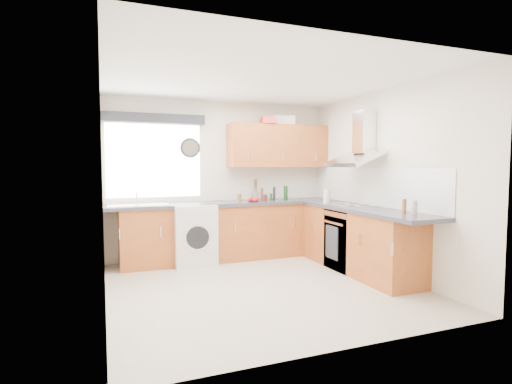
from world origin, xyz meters
name	(u,v)px	position (x,y,z in m)	size (l,w,h in m)	color
ground_plane	(262,286)	(0.00, 0.00, 0.00)	(3.60, 3.60, 0.00)	beige
ceiling	(262,80)	(0.00, 0.00, 2.50)	(3.60, 3.60, 0.02)	white
wall_back	(221,179)	(0.00, 1.80, 1.25)	(3.60, 0.02, 2.50)	silver
wall_front	(348,196)	(0.00, -1.80, 1.25)	(3.60, 0.02, 2.50)	silver
wall_left	(103,188)	(-1.80, 0.00, 1.25)	(0.02, 3.60, 2.50)	silver
wall_right	(384,182)	(1.80, 0.00, 1.25)	(0.02, 3.60, 2.50)	silver
window	(154,161)	(-1.05, 1.79, 1.55)	(1.40, 0.02, 1.10)	silver
window_blind	(154,118)	(-1.05, 1.70, 2.18)	(1.50, 0.18, 0.14)	#222329
splashback	(369,186)	(1.79, 0.30, 1.18)	(0.01, 3.00, 0.54)	white
base_cab_back	(220,232)	(-0.10, 1.51, 0.43)	(3.00, 0.58, 0.86)	#97481F
base_cab_corner	(311,227)	(1.50, 1.50, 0.43)	(0.60, 0.60, 0.86)	#97481F
base_cab_right	(358,241)	(1.51, 0.15, 0.43)	(0.58, 2.10, 0.86)	#97481F
worktop_back	(226,203)	(0.00, 1.50, 0.89)	(3.60, 0.62, 0.05)	#302F38
worktop_right	(365,210)	(1.50, 0.00, 0.89)	(0.62, 2.42, 0.05)	#302F38
sink	(138,202)	(-1.33, 1.50, 0.95)	(0.84, 0.46, 0.10)	silver
oven	(351,239)	(1.50, 0.30, 0.42)	(0.56, 0.58, 0.85)	black
hob_plate	(352,205)	(1.50, 0.30, 0.92)	(0.52, 0.52, 0.01)	silver
extractor_hood	(359,145)	(1.60, 0.30, 1.77)	(0.52, 0.78, 0.66)	silver
upper_cabinets	(278,146)	(0.95, 1.62, 1.80)	(1.70, 0.35, 0.70)	#97481F
washing_machine	(193,234)	(-0.55, 1.40, 0.45)	(0.62, 0.59, 0.90)	silver
wall_clock	(190,148)	(-0.50, 1.76, 1.75)	(0.31, 0.31, 0.04)	#222329
casserole	(283,121)	(1.07, 1.72, 2.23)	(0.37, 0.27, 0.15)	silver
storage_box	(268,120)	(0.72, 1.52, 2.20)	(0.23, 0.19, 0.11)	#CA3E2E
utensil_pot	(256,195)	(0.57, 1.70, 0.98)	(0.10, 0.10, 0.14)	gray
kitchen_roll	(327,196)	(1.35, 0.74, 1.02)	(0.10, 0.10, 0.21)	silver
tomato_cluster	(253,200)	(0.38, 1.30, 0.94)	(0.15, 0.15, 0.07)	#A50A0E
jar_0	(286,193)	(1.01, 1.46, 1.03)	(0.07, 0.07, 0.23)	#133412
jar_1	(271,197)	(0.79, 1.57, 0.96)	(0.05, 0.05, 0.10)	#1C4819
jar_2	(239,198)	(0.23, 1.54, 0.96)	(0.07, 0.07, 0.11)	brown
jar_3	(262,195)	(0.56, 1.39, 1.01)	(0.04, 0.04, 0.20)	#591F29
jar_4	(274,194)	(0.80, 1.45, 1.02)	(0.04, 0.04, 0.22)	black
jar_5	(266,198)	(0.61, 1.36, 0.96)	(0.06, 0.06, 0.10)	#3B1915
jar_6	(264,197)	(0.70, 1.64, 0.96)	(0.06, 0.06, 0.09)	brown
bottle_0	(415,208)	(1.58, -0.83, 0.99)	(0.06, 0.06, 0.17)	#A89E8F
bottle_1	(404,207)	(1.51, -0.74, 1.00)	(0.05, 0.05, 0.18)	brown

